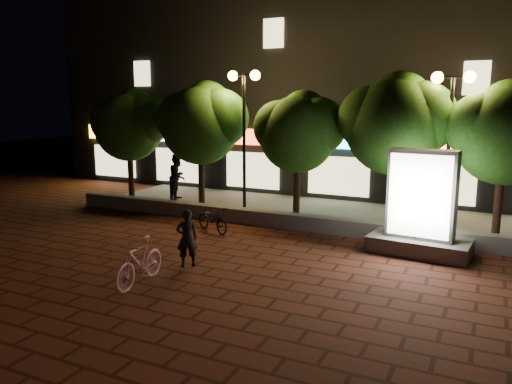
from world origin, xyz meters
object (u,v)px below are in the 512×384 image
Objects in this scene: tree_far_left at (130,123)px; pedestrian at (178,177)px; tree_right at (396,121)px; street_lamp_left at (244,105)px; street_lamp_right at (451,111)px; ad_kiosk at (421,212)px; rider at (187,238)px; scooter_parked at (213,219)px; tree_mid at (300,129)px; tree_left at (202,121)px; tree_far_right at (507,129)px; scooter_pink at (140,262)px.

tree_far_left is 2.39× the size of pedestrian.
street_lamp_left is (-5.36, -0.26, 0.46)m from tree_right.
street_lamp_right is at bearing -107.78° from pedestrian.
ad_kiosk is 1.94× the size of rider.
ad_kiosk is 6.41m from rider.
ad_kiosk reaches higher than scooter_parked.
tree_left is at bearing 180.00° from tree_mid.
street_lamp_right is 3.53m from ad_kiosk.
scooter_parked is at bearing -160.55° from tree_far_right.
tree_right is (3.31, 0.00, 0.35)m from tree_mid.
street_lamp_left is 3.45× the size of rider.
scooter_parked is (-8.34, -2.95, -2.95)m from tree_far_right.
ad_kiosk reaches higher than pedestrian.
tree_right is 9.33m from scooter_pink.
rider is at bearing -42.17° from tree_far_left.
street_lamp_right is 2.57× the size of pedestrian.
tree_right is at bearing 56.67° from scooter_pink.
ad_kiosk is (1.22, -2.47, -2.39)m from tree_right.
tree_mid is at bearing 7.31° from street_lamp_left.
tree_mid is at bearing -180.00° from tree_right.
street_lamp_right reaches higher than pedestrian.
rider is (-5.20, -3.71, -0.42)m from ad_kiosk.
street_lamp_left reaches higher than scooter_parked.
tree_far_left is 3.08× the size of rider.
pedestrian is (-12.20, 0.70, -2.32)m from tree_far_right.
scooter_pink is at bearing -144.54° from scooter_parked.
tree_mid is 6.69m from rider.
tree_mid is at bearing -0.00° from tree_left.
tree_far_left is 9.55m from rider.
tree_mid is at bearing -0.00° from tree_far_left.
street_lamp_left reaches higher than scooter_pink.
street_lamp_right is (12.45, -0.26, 0.60)m from tree_far_left.
tree_left is 8.96m from street_lamp_right.
tree_right reaches higher than rider.
tree_right is at bearing 0.00° from tree_mid.
tree_far_left reaches higher than pedestrian.
pedestrian is (1.80, 0.70, -2.24)m from tree_far_left.
ad_kiosk is (12.03, -2.47, -2.12)m from tree_far_left.
street_lamp_left reaches higher than ad_kiosk.
street_lamp_left is 1.78× the size of ad_kiosk.
tree_left is 1.09× the size of tree_mid.
scooter_parked is at bearing -113.52° from rider.
tree_far_right is 1.66m from street_lamp_right.
tree_far_left is at bearing 177.24° from street_lamp_left.
street_lamp_right is (8.95, -0.26, 0.45)m from tree_left.
pedestrian is at bearing 172.96° from tree_mid.
tree_mid reaches higher than ad_kiosk.
ad_kiosk is 1.85× the size of scooter_parked.
scooter_parked is (-1.84, -2.95, -2.80)m from tree_mid.
tree_far_left is 10.81m from tree_right.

